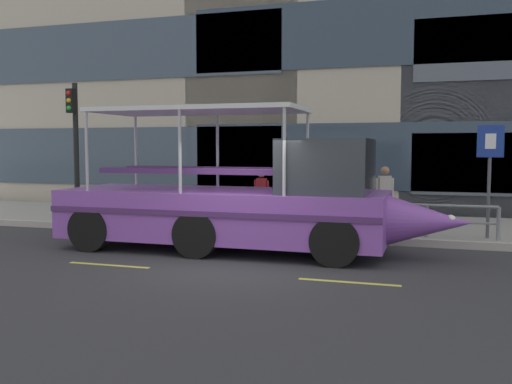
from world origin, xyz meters
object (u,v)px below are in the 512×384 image
traffic_light_pole (75,137)px  pedestrian_near_bow (385,191)px  parking_sign (490,162)px  duck_tour_boat (246,204)px  pedestrian_mid_left (261,191)px

traffic_light_pole → pedestrian_near_bow: size_ratio=2.46×
parking_sign → traffic_light_pole: bearing=178.3°
duck_tour_boat → pedestrian_mid_left: duck_tour_boat is taller
pedestrian_near_bow → pedestrian_mid_left: bearing=175.0°
parking_sign → duck_tour_boat: 5.91m
traffic_light_pole → duck_tour_boat: bearing=-22.9°
pedestrian_near_bow → pedestrian_mid_left: pedestrian_near_bow is taller
pedestrian_near_bow → parking_sign: bearing=-17.3°
traffic_light_pole → duck_tour_boat: (6.40, -2.70, -1.60)m
traffic_light_pole → pedestrian_near_bow: bearing=2.7°
traffic_light_pole → pedestrian_near_bow: traffic_light_pole is taller
parking_sign → pedestrian_mid_left: parking_sign is taller
parking_sign → pedestrian_mid_left: 6.17m
duck_tour_boat → pedestrian_mid_left: (-0.67, 3.44, 0.02)m
parking_sign → pedestrian_near_bow: size_ratio=1.61×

